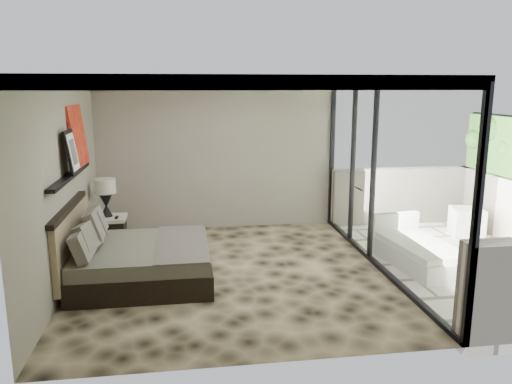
{
  "coord_description": "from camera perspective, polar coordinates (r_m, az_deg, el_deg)",
  "views": [
    {
      "loc": [
        -0.63,
        -6.93,
        2.69
      ],
      "look_at": [
        0.44,
        0.4,
        1.13
      ],
      "focal_mm": 35.0,
      "sensor_mm": 36.0,
      "label": 1
    }
  ],
  "objects": [
    {
      "name": "picture_ledge",
      "position": [
        7.29,
        -20.46,
        1.77
      ],
      "size": [
        0.12,
        2.2,
        0.05
      ],
      "primitive_type": "cube",
      "color": "black",
      "rests_on": "left_wall"
    },
    {
      "name": "nightstand",
      "position": [
        8.94,
        -16.24,
        -4.3
      ],
      "size": [
        0.58,
        0.58,
        0.53
      ],
      "primitive_type": "cube",
      "rotation": [
        0.0,
        0.0,
        -0.09
      ],
      "color": "black",
      "rests_on": "floor"
    },
    {
      "name": "bed",
      "position": [
        7.28,
        -13.6,
        -7.45
      ],
      "size": [
        1.94,
        1.88,
        1.07
      ],
      "color": "black",
      "rests_on": "floor"
    },
    {
      "name": "abstract_canvas",
      "position": [
        7.97,
        -19.7,
        6.09
      ],
      "size": [
        0.13,
        0.9,
        0.9
      ],
      "primitive_type": "cube",
      "rotation": [
        0.0,
        -0.1,
        0.0
      ],
      "color": "red",
      "rests_on": "picture_ledge"
    },
    {
      "name": "terrace_slab",
      "position": [
        8.65,
        22.9,
        -7.6
      ],
      "size": [
        3.0,
        5.0,
        0.12
      ],
      "primitive_type": "cube",
      "color": "beige",
      "rests_on": "ground"
    },
    {
      "name": "left_wall",
      "position": [
        7.23,
        -21.03,
        0.84
      ],
      "size": [
        0.02,
        5.0,
        2.8
      ],
      "primitive_type": "cube",
      "color": "gray",
      "rests_on": "floor"
    },
    {
      "name": "glass_wall",
      "position": [
        7.61,
        14.08,
        1.81
      ],
      "size": [
        0.08,
        5.0,
        2.8
      ],
      "primitive_type": "cube",
      "color": "white",
      "rests_on": "floor"
    },
    {
      "name": "floor",
      "position": [
        7.46,
        -2.93,
        -9.24
      ],
      "size": [
        5.0,
        5.0,
        0.0
      ],
      "primitive_type": "plane",
      "color": "black",
      "rests_on": "ground"
    },
    {
      "name": "table_lamp",
      "position": [
        8.83,
        -16.83,
        -0.06
      ],
      "size": [
        0.36,
        0.36,
        0.65
      ],
      "color": "black",
      "rests_on": "nightstand"
    },
    {
      "name": "ceiling",
      "position": [
        6.96,
        -3.18,
        12.73
      ],
      "size": [
        4.5,
        5.0,
        0.02
      ],
      "primitive_type": "cube",
      "color": "silver",
      "rests_on": "back_wall"
    },
    {
      "name": "back_wall",
      "position": [
        9.52,
        -4.45,
        4.1
      ],
      "size": [
        4.5,
        0.02,
        2.8
      ],
      "primitive_type": "cube",
      "color": "gray",
      "rests_on": "floor"
    },
    {
      "name": "ottoman",
      "position": [
        9.9,
        22.93,
        -3.23
      ],
      "size": [
        0.64,
        0.64,
        0.53
      ],
      "primitive_type": "cube",
      "rotation": [
        0.0,
        0.0,
        -0.23
      ],
      "color": "silver",
      "rests_on": "terrace_slab"
    },
    {
      "name": "framed_print",
      "position": [
        7.25,
        -20.31,
        4.33
      ],
      "size": [
        0.11,
        0.5,
        0.6
      ],
      "primitive_type": "cube",
      "rotation": [
        0.0,
        -0.14,
        0.0
      ],
      "color": "black",
      "rests_on": "picture_ledge"
    },
    {
      "name": "lounger",
      "position": [
        8.13,
        18.05,
        -6.52
      ],
      "size": [
        0.99,
        1.73,
        0.64
      ],
      "rotation": [
        0.0,
        0.0,
        0.11
      ],
      "color": "silver",
      "rests_on": "terrace_slab"
    }
  ]
}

